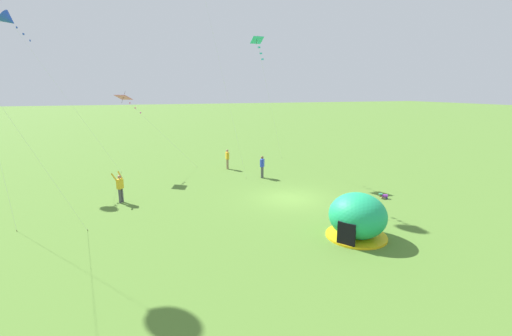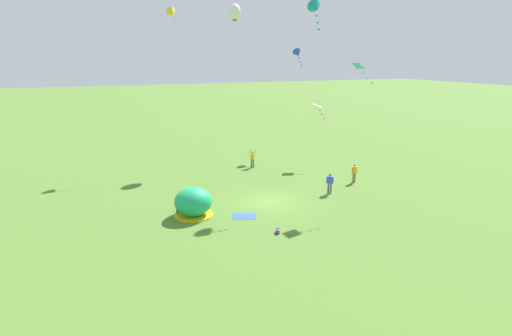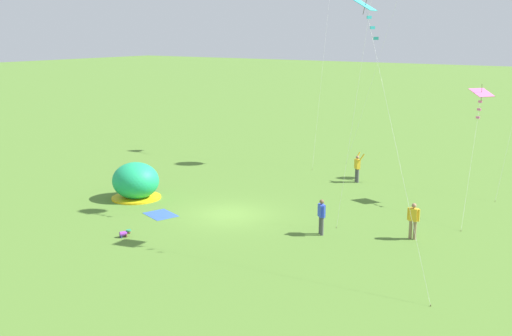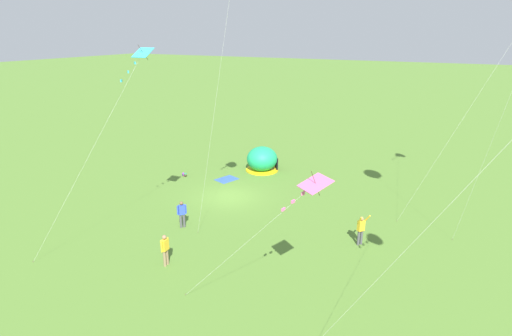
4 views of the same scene
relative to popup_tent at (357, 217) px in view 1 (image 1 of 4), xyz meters
name	(u,v)px [view 1 (image 1 of 4)]	position (x,y,z in m)	size (l,w,h in m)	color
ground_plane	(290,198)	(6.31, 0.45, -1.00)	(300.00, 300.00, 0.00)	#517A2D
popup_tent	(357,217)	(0.00, 0.00, 0.00)	(2.81, 2.81, 2.10)	#1EAD6B
picnic_blanket	(345,210)	(3.33, -1.58, -0.99)	(1.70, 1.30, 0.01)	#3359A5
toddler_crawling	(383,196)	(4.31, -5.06, -0.82)	(0.42, 0.54, 0.32)	purple
person_strolling	(262,166)	(11.77, 0.33, -0.03)	(0.48, 0.43, 1.72)	#4C4C51
person_arms_raised	(120,187)	(8.95, 10.52, 0.00)	(0.72, 0.68, 1.89)	#4C4C51
person_near_tent	(227,158)	(15.56, 2.13, -0.03)	(0.59, 0.25, 1.72)	#8C7251
kite_pink	(126,100)	(16.27, 9.93, 4.96)	(1.61, 6.32, 6.61)	silver
kite_cyan	(258,45)	(13.87, -0.09, 9.07)	(5.26, 4.82, 10.81)	silver
kite_blue	(9,20)	(17.60, 17.24, 10.51)	(1.04, 7.13, 12.16)	silver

